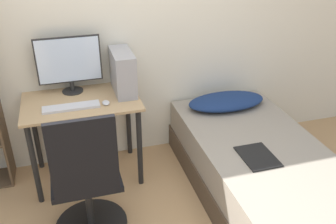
% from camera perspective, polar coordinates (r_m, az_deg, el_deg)
% --- Properties ---
extents(wall_back, '(8.00, 0.05, 2.50)m').
position_cam_1_polar(wall_back, '(3.22, -8.64, 13.12)').
color(wall_back, silver).
rests_on(wall_back, ground_plane).
extents(desk, '(0.93, 0.58, 0.74)m').
position_cam_1_polar(desk, '(3.14, -12.86, -0.37)').
color(desk, tan).
rests_on(desk, ground_plane).
extents(office_chair, '(0.53, 0.53, 1.02)m').
position_cam_1_polar(office_chair, '(2.66, -12.18, -11.43)').
color(office_chair, black).
rests_on(office_chair, ground_plane).
extents(bed, '(0.95, 1.86, 0.48)m').
position_cam_1_polar(bed, '(3.14, 13.57, -8.56)').
color(bed, '#4C3D2D').
rests_on(bed, ground_plane).
extents(pillow, '(0.73, 0.36, 0.11)m').
position_cam_1_polar(pillow, '(3.49, 8.89, 1.62)').
color(pillow, navy).
rests_on(pillow, bed).
extents(magazine, '(0.24, 0.32, 0.01)m').
position_cam_1_polar(magazine, '(2.85, 13.49, -6.61)').
color(magazine, black).
rests_on(magazine, bed).
extents(monitor, '(0.52, 0.17, 0.47)m').
position_cam_1_polar(monitor, '(3.15, -14.84, 7.32)').
color(monitor, black).
rests_on(monitor, desk).
extents(keyboard, '(0.43, 0.11, 0.02)m').
position_cam_1_polar(keyboard, '(2.97, -14.53, 0.74)').
color(keyboard, silver).
rests_on(keyboard, desk).
extents(pc_tower, '(0.16, 0.39, 0.35)m').
position_cam_1_polar(pc_tower, '(3.11, -6.91, 6.08)').
color(pc_tower, '#99999E').
rests_on(pc_tower, desk).
extents(mouse, '(0.06, 0.09, 0.02)m').
position_cam_1_polar(mouse, '(2.98, -9.45, 1.41)').
color(mouse, silver).
rests_on(mouse, desk).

